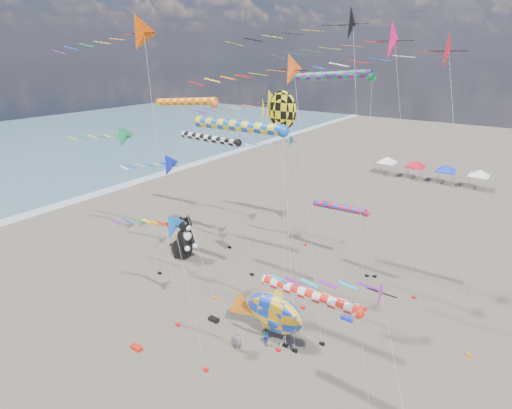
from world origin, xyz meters
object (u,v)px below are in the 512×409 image
(child_green, at_px, (266,333))
(fish_inflatable, at_px, (274,313))
(person_adult, at_px, (239,342))
(child_blue, at_px, (266,339))
(cat_inflatable, at_px, (183,236))

(child_green, bearing_deg, fish_inflatable, 56.64)
(person_adult, height_order, child_green, person_adult)
(fish_inflatable, distance_m, child_blue, 2.07)
(cat_inflatable, xyz_separation_m, child_blue, (15.06, -6.61, -2.02))
(child_blue, bearing_deg, child_green, 56.22)
(child_green, bearing_deg, cat_inflatable, 167.47)
(cat_inflatable, xyz_separation_m, child_green, (14.71, -6.02, -2.04))
(person_adult, relative_size, child_blue, 1.45)
(person_adult, bearing_deg, cat_inflatable, 108.24)
(person_adult, distance_m, child_green, 2.48)
(fish_inflatable, xyz_separation_m, person_adult, (-1.38, -2.68, -1.54))
(person_adult, xyz_separation_m, child_blue, (1.34, 1.67, -0.26))
(fish_inflatable, relative_size, person_adult, 3.80)
(fish_inflatable, bearing_deg, child_blue, -92.32)
(cat_inflatable, bearing_deg, child_green, -10.38)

